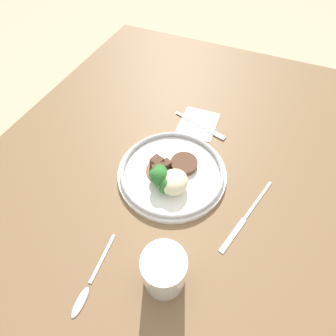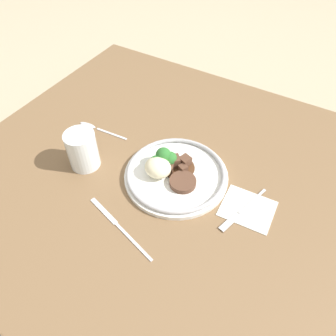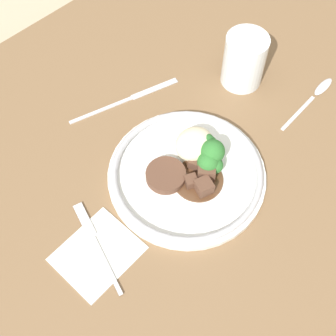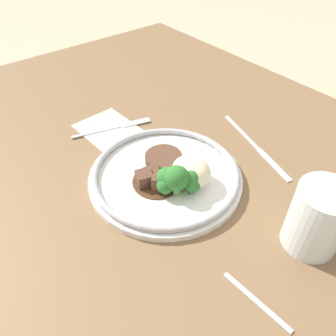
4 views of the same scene
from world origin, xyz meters
name	(u,v)px [view 1 (image 1 of 4)]	position (x,y,z in m)	size (l,w,h in m)	color
ground_plane	(177,173)	(0.00, 0.00, 0.00)	(8.00, 8.00, 0.00)	tan
dining_table	(178,168)	(0.00, 0.00, 0.02)	(1.27, 1.03, 0.05)	brown
napkin	(199,124)	(-0.16, 0.00, 0.05)	(0.13, 0.12, 0.00)	silver
plate	(172,173)	(0.05, 0.00, 0.07)	(0.28, 0.28, 0.07)	white
juice_glass	(164,272)	(0.28, 0.09, 0.10)	(0.08, 0.08, 0.11)	#F4AD19
fork	(204,128)	(-0.15, 0.02, 0.05)	(0.06, 0.17, 0.00)	silver
knife	(246,217)	(0.09, 0.20, 0.05)	(0.23, 0.08, 0.00)	silver
spoon	(86,290)	(0.36, -0.05, 0.05)	(0.17, 0.02, 0.01)	silver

